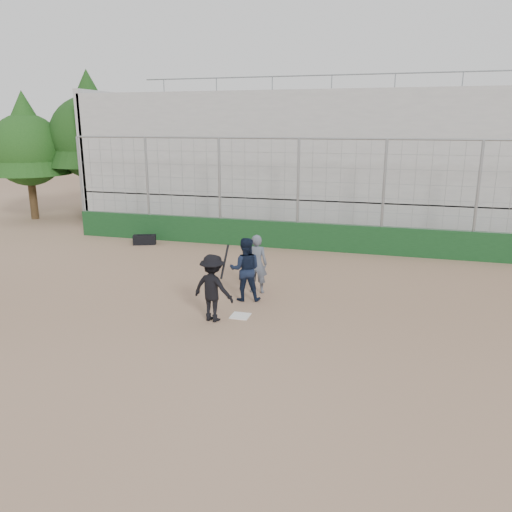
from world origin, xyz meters
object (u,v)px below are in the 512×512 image
(batter_at_plate, at_px, (213,288))
(equipment_bag, at_px, (145,240))
(catcher_crouched, at_px, (245,280))
(umpire, at_px, (256,267))

(batter_at_plate, height_order, equipment_bag, batter_at_plate)
(equipment_bag, bearing_deg, catcher_crouched, -41.83)
(batter_at_plate, distance_m, umpire, 2.26)
(catcher_crouched, distance_m, equipment_bag, 7.48)
(catcher_crouched, xyz_separation_m, equipment_bag, (-5.57, 4.99, -0.38))
(batter_at_plate, height_order, catcher_crouched, batter_at_plate)
(batter_at_plate, xyz_separation_m, equipment_bag, (-5.24, 6.49, -0.62))
(batter_at_plate, relative_size, equipment_bag, 1.92)
(umpire, bearing_deg, catcher_crouched, 76.02)
(batter_at_plate, distance_m, equipment_bag, 8.37)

